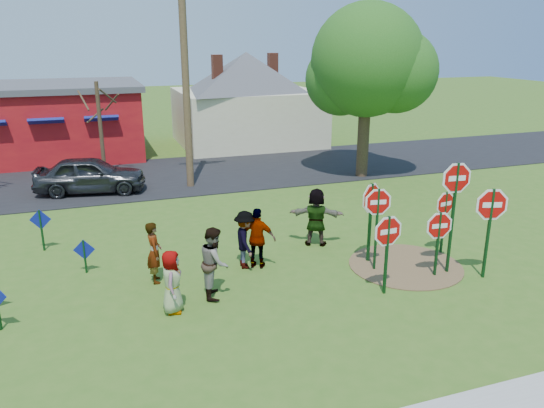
{
  "coord_description": "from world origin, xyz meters",
  "views": [
    {
      "loc": [
        -3.67,
        -12.85,
        6.25
      ],
      "look_at": [
        1.42,
        1.73,
        1.36
      ],
      "focal_mm": 35.0,
      "sensor_mm": 36.0,
      "label": 1
    }
  ],
  "objects_px": {
    "stop_sign_b": "(378,209)",
    "person_a": "(172,282)",
    "stop_sign_a": "(388,238)",
    "suv": "(90,175)",
    "leafy_tree": "(370,66)",
    "stop_sign_c": "(455,192)",
    "stop_sign_d": "(445,208)",
    "person_b": "(154,252)",
    "utility_pole": "(185,64)"
  },
  "relations": [
    {
      "from": "stop_sign_b",
      "to": "suv",
      "type": "xyz_separation_m",
      "value": [
        -7.3,
        10.64,
        -1.0
      ]
    },
    {
      "from": "stop_sign_c",
      "to": "stop_sign_a",
      "type": "bearing_deg",
      "value": -161.31
    },
    {
      "from": "stop_sign_a",
      "to": "stop_sign_c",
      "type": "xyz_separation_m",
      "value": [
        2.29,
        0.52,
        0.8
      ]
    },
    {
      "from": "person_b",
      "to": "leafy_tree",
      "type": "relative_size",
      "value": 0.22
    },
    {
      "from": "person_a",
      "to": "suv",
      "type": "height_order",
      "value": "person_a"
    },
    {
      "from": "stop_sign_c",
      "to": "person_a",
      "type": "distance_m",
      "value": 7.68
    },
    {
      "from": "stop_sign_b",
      "to": "stop_sign_d",
      "type": "distance_m",
      "value": 2.55
    },
    {
      "from": "stop_sign_d",
      "to": "person_a",
      "type": "relative_size",
      "value": 1.32
    },
    {
      "from": "person_a",
      "to": "utility_pole",
      "type": "xyz_separation_m",
      "value": [
        2.49,
        10.79,
        4.42
      ]
    },
    {
      "from": "person_a",
      "to": "suv",
      "type": "relative_size",
      "value": 0.35
    },
    {
      "from": "stop_sign_c",
      "to": "person_b",
      "type": "bearing_deg",
      "value": 170.76
    },
    {
      "from": "person_b",
      "to": "utility_pole",
      "type": "distance_m",
      "value": 10.36
    },
    {
      "from": "stop_sign_a",
      "to": "person_a",
      "type": "distance_m",
      "value": 5.34
    },
    {
      "from": "person_b",
      "to": "suv",
      "type": "height_order",
      "value": "person_b"
    },
    {
      "from": "stop_sign_d",
      "to": "stop_sign_a",
      "type": "bearing_deg",
      "value": -159.9
    },
    {
      "from": "stop_sign_a",
      "to": "utility_pole",
      "type": "height_order",
      "value": "utility_pole"
    },
    {
      "from": "stop_sign_b",
      "to": "person_a",
      "type": "xyz_separation_m",
      "value": [
        -5.7,
        -0.52,
        -1.02
      ]
    },
    {
      "from": "stop_sign_b",
      "to": "person_a",
      "type": "bearing_deg",
      "value": -165.35
    },
    {
      "from": "stop_sign_c",
      "to": "leafy_tree",
      "type": "bearing_deg",
      "value": 79.65
    },
    {
      "from": "person_a",
      "to": "stop_sign_c",
      "type": "bearing_deg",
      "value": -77.27
    },
    {
      "from": "stop_sign_d",
      "to": "leafy_tree",
      "type": "relative_size",
      "value": 0.26
    },
    {
      "from": "suv",
      "to": "leafy_tree",
      "type": "bearing_deg",
      "value": -85.51
    },
    {
      "from": "person_a",
      "to": "utility_pole",
      "type": "distance_m",
      "value": 11.93
    },
    {
      "from": "stop_sign_b",
      "to": "stop_sign_d",
      "type": "height_order",
      "value": "stop_sign_b"
    },
    {
      "from": "stop_sign_b",
      "to": "person_b",
      "type": "xyz_separation_m",
      "value": [
        -5.88,
        1.26,
        -0.96
      ]
    },
    {
      "from": "stop_sign_d",
      "to": "suv",
      "type": "distance_m",
      "value": 14.2
    },
    {
      "from": "stop_sign_c",
      "to": "stop_sign_d",
      "type": "relative_size",
      "value": 1.59
    },
    {
      "from": "stop_sign_c",
      "to": "stop_sign_d",
      "type": "distance_m",
      "value": 1.65
    },
    {
      "from": "stop_sign_c",
      "to": "stop_sign_d",
      "type": "bearing_deg",
      "value": 66.5
    },
    {
      "from": "stop_sign_c",
      "to": "person_b",
      "type": "relative_size",
      "value": 1.96
    },
    {
      "from": "stop_sign_a",
      "to": "stop_sign_d",
      "type": "distance_m",
      "value": 3.45
    },
    {
      "from": "stop_sign_b",
      "to": "person_b",
      "type": "bearing_deg",
      "value": 177.27
    },
    {
      "from": "person_b",
      "to": "person_a",
      "type": "bearing_deg",
      "value": -172.83
    },
    {
      "from": "suv",
      "to": "person_b",
      "type": "bearing_deg",
      "value": -161.07
    },
    {
      "from": "stop_sign_a",
      "to": "stop_sign_c",
      "type": "relative_size",
      "value": 0.68
    },
    {
      "from": "stop_sign_a",
      "to": "stop_sign_d",
      "type": "bearing_deg",
      "value": 27.11
    },
    {
      "from": "stop_sign_b",
      "to": "stop_sign_d",
      "type": "bearing_deg",
      "value": 18.13
    },
    {
      "from": "stop_sign_b",
      "to": "stop_sign_c",
      "type": "xyz_separation_m",
      "value": [
        1.81,
        -0.83,
        0.52
      ]
    },
    {
      "from": "person_a",
      "to": "suv",
      "type": "bearing_deg",
      "value": 23.22
    },
    {
      "from": "stop_sign_d",
      "to": "person_a",
      "type": "distance_m",
      "value": 8.28
    },
    {
      "from": "stop_sign_c",
      "to": "suv",
      "type": "xyz_separation_m",
      "value": [
        -9.11,
        11.48,
        -1.52
      ]
    },
    {
      "from": "stop_sign_c",
      "to": "suv",
      "type": "height_order",
      "value": "stop_sign_c"
    },
    {
      "from": "stop_sign_c",
      "to": "person_a",
      "type": "xyz_separation_m",
      "value": [
        -7.51,
        0.31,
        -1.54
      ]
    },
    {
      "from": "stop_sign_a",
      "to": "stop_sign_d",
      "type": "xyz_separation_m",
      "value": [
        2.98,
        1.73,
        -0.07
      ]
    },
    {
      "from": "stop_sign_c",
      "to": "suv",
      "type": "relative_size",
      "value": 0.74
    },
    {
      "from": "stop_sign_b",
      "to": "utility_pole",
      "type": "bearing_deg",
      "value": 116.74
    },
    {
      "from": "stop_sign_b",
      "to": "stop_sign_d",
      "type": "xyz_separation_m",
      "value": [
        2.5,
        0.38,
        -0.35
      ]
    },
    {
      "from": "person_b",
      "to": "stop_sign_d",
      "type": "bearing_deg",
      "value": -94.4
    },
    {
      "from": "stop_sign_b",
      "to": "person_a",
      "type": "distance_m",
      "value": 5.82
    },
    {
      "from": "stop_sign_a",
      "to": "utility_pole",
      "type": "relative_size",
      "value": 0.22
    }
  ]
}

